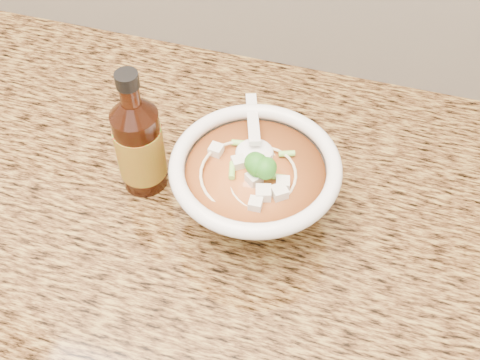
# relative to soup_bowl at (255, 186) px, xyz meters

# --- Properties ---
(cabinet) EXTENTS (4.00, 0.65, 0.86)m
(cabinet) POSITION_rel_soup_bowl_xyz_m (-0.28, 0.00, -0.52)
(cabinet) COLOR #341E0F
(cabinet) RESTS_ON ground
(counter_slab) EXTENTS (4.00, 0.68, 0.04)m
(counter_slab) POSITION_rel_soup_bowl_xyz_m (-0.28, 0.00, -0.07)
(counter_slab) COLOR olive
(counter_slab) RESTS_ON cabinet
(soup_bowl) EXTENTS (0.22, 0.24, 0.12)m
(soup_bowl) POSITION_rel_soup_bowl_xyz_m (0.00, 0.00, 0.00)
(soup_bowl) COLOR white
(soup_bowl) RESTS_ON counter_slab
(hot_sauce_bottle) EXTENTS (0.08, 0.08, 0.19)m
(hot_sauce_bottle) POSITION_rel_soup_bowl_xyz_m (-0.16, 0.01, 0.02)
(hot_sauce_bottle) COLOR #3D1508
(hot_sauce_bottle) RESTS_ON counter_slab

